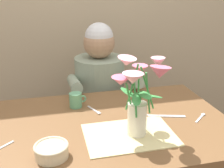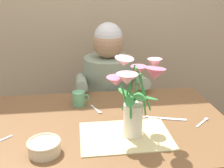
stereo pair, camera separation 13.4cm
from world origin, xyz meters
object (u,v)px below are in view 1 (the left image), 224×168
object	(u,v)px
seated_person	(100,103)
ceramic_bowl	(51,150)
dinner_knife	(166,116)
flower_vase	(139,92)
ceramic_mug	(76,100)

from	to	relation	value
seated_person	ceramic_bowl	distance (m)	0.93
ceramic_bowl	dinner_knife	size ratio (longest dim) A/B	0.72
seated_person	dinner_knife	world-z (taller)	seated_person
seated_person	ceramic_bowl	size ratio (longest dim) A/B	8.35
flower_vase	ceramic_bowl	distance (m)	0.43
dinner_knife	ceramic_bowl	bearing A→B (deg)	-143.76
flower_vase	ceramic_bowl	xyz separation A→B (m)	(-0.38, -0.08, -0.18)
flower_vase	ceramic_bowl	bearing A→B (deg)	-167.52
flower_vase	ceramic_mug	world-z (taller)	flower_vase
ceramic_mug	dinner_knife	bearing A→B (deg)	-27.25
ceramic_mug	seated_person	bearing A→B (deg)	62.26
flower_vase	ceramic_mug	distance (m)	0.46
dinner_knife	ceramic_mug	xyz separation A→B (m)	(-0.43, 0.22, 0.04)
flower_vase	dinner_knife	xyz separation A→B (m)	(0.20, 0.13, -0.20)
seated_person	ceramic_mug	xyz separation A→B (m)	(-0.21, -0.40, 0.22)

